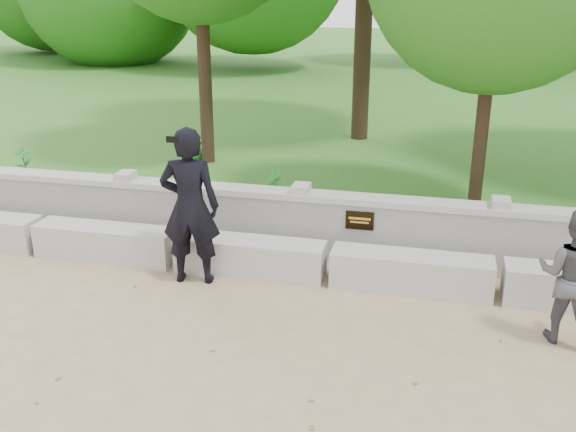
% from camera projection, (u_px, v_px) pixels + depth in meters
% --- Properties ---
extents(ground, '(80.00, 80.00, 0.00)m').
position_uv_depth(ground, '(293.00, 364.00, 6.19)').
color(ground, tan).
rests_on(ground, ground).
extents(lawn, '(40.00, 22.00, 0.25)m').
position_uv_depth(lawn, '(400.00, 104.00, 18.94)').
color(lawn, '#2A6423').
rests_on(lawn, ground).
extents(concrete_bench, '(11.90, 0.45, 0.45)m').
position_uv_depth(concrete_bench, '(328.00, 264.00, 7.85)').
color(concrete_bench, '#B5B2AB').
rests_on(concrete_bench, ground).
extents(parapet_wall, '(12.50, 0.35, 0.90)m').
position_uv_depth(parapet_wall, '(338.00, 226.00, 8.41)').
color(parapet_wall, '#AAA7A1').
rests_on(parapet_wall, ground).
extents(man_main, '(0.77, 0.70, 1.93)m').
position_uv_depth(man_main, '(190.00, 207.00, 7.62)').
color(man_main, black).
rests_on(man_main, ground).
extents(visitor_left, '(0.85, 0.76, 1.43)m').
position_uv_depth(visitor_left, '(572.00, 276.00, 6.39)').
color(visitor_left, '#444549').
rests_on(visitor_left, ground).
extents(shrub_a, '(0.32, 0.36, 0.58)m').
position_uv_depth(shrub_a, '(24.00, 163.00, 11.12)').
color(shrub_a, '#2B7E2E').
rests_on(shrub_a, lawn).
extents(shrub_b, '(0.34, 0.39, 0.62)m').
position_uv_depth(shrub_b, '(272.00, 191.00, 9.52)').
color(shrub_b, '#2B7E2E').
rests_on(shrub_b, lawn).
extents(shrub_d, '(0.36, 0.37, 0.52)m').
position_uv_depth(shrub_d, '(197.00, 146.00, 12.39)').
color(shrub_d, '#2B7E2E').
rests_on(shrub_d, lawn).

